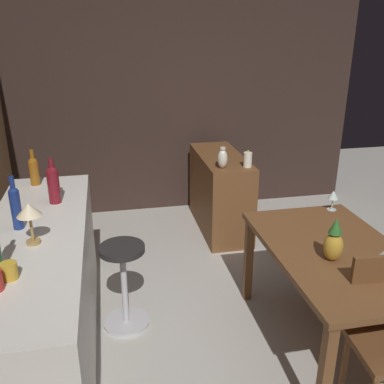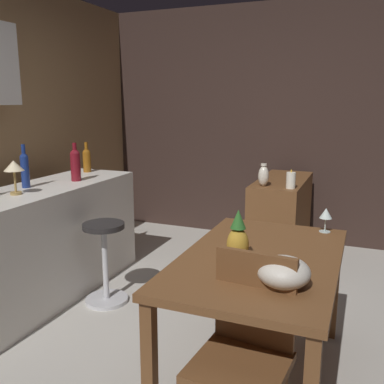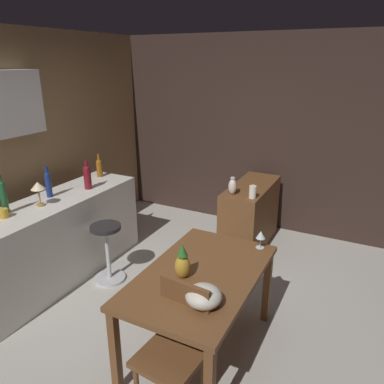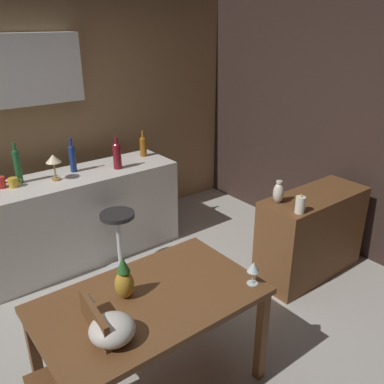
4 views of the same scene
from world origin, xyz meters
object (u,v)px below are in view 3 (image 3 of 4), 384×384
object	(u,v)px
wine_bottle_amber	(99,167)
wine_bottle_cobalt	(48,183)
wine_glass_right	(261,235)
wine_bottle_ruby	(87,176)
vase_ceramic_ivory	(233,186)
bar_stool	(108,251)
pillar_candle_tall	(253,192)
wine_glass_left	(169,281)
cup_mustard	(4,213)
fruit_bowl	(204,296)
chair_near_window	(176,344)
pineapple_centerpiece	(182,263)
sideboard_cabinet	(250,216)
dining_table	(201,283)
counter_lamp	(38,187)
wine_bottle_green	(3,196)

from	to	relation	value
wine_bottle_amber	wine_bottle_cobalt	xyz separation A→B (m)	(-0.80, -0.00, 0.03)
wine_bottle_amber	wine_glass_right	bearing A→B (deg)	-104.70
wine_bottle_ruby	vase_ceramic_ivory	distance (m)	1.63
bar_stool	wine_bottle_amber	bearing A→B (deg)	42.18
pillar_candle_tall	wine_bottle_cobalt	bearing A→B (deg)	121.61
wine_glass_left	cup_mustard	xyz separation A→B (m)	(0.14, 1.82, 0.09)
bar_stool	fruit_bowl	xyz separation A→B (m)	(-0.83, -1.52, 0.47)
wine_bottle_cobalt	wine_bottle_ruby	bearing A→B (deg)	-25.34
chair_near_window	pineapple_centerpiece	size ratio (longest dim) A/B	3.24
sideboard_cabinet	wine_bottle_ruby	xyz separation A→B (m)	(-1.17, 1.53, 0.64)
wine_glass_right	wine_bottle_cobalt	size ratio (longest dim) A/B	0.47
wine_glass_right	fruit_bowl	distance (m)	0.94
fruit_bowl	wine_glass_right	bearing A→B (deg)	-5.87
wine_bottle_amber	cup_mustard	distance (m)	1.39
wine_glass_left	cup_mustard	bearing A→B (deg)	85.72
fruit_bowl	wine_bottle_ruby	xyz separation A→B (m)	(1.10, 1.95, 0.24)
dining_table	sideboard_cabinet	distance (m)	1.96
dining_table	bar_stool	distance (m)	1.45
pineapple_centerpiece	counter_lamp	world-z (taller)	counter_lamp
pineapple_centerpiece	vase_ceramic_ivory	world-z (taller)	vase_ceramic_ivory
wine_glass_left	fruit_bowl	distance (m)	0.26
fruit_bowl	wine_bottle_amber	world-z (taller)	wine_bottle_amber
pineapple_centerpiece	pillar_candle_tall	world-z (taller)	pineapple_centerpiece
pineapple_centerpiece	vase_ceramic_ivory	size ratio (longest dim) A/B	1.38
wine_bottle_amber	wine_bottle_green	distance (m)	1.31
sideboard_cabinet	pineapple_centerpiece	size ratio (longest dim) A/B	3.95
dining_table	chair_near_window	size ratio (longest dim) A/B	1.49
sideboard_cabinet	chair_near_window	world-z (taller)	chair_near_window
cup_mustard	wine_bottle_green	bearing A→B (deg)	43.20
wine_bottle_cobalt	pillar_candle_tall	size ratio (longest dim) A/B	2.03
pineapple_centerpiece	wine_bottle_cobalt	bearing A→B (deg)	75.34
wine_glass_right	pineapple_centerpiece	size ratio (longest dim) A/B	0.57
wine_bottle_ruby	chair_near_window	bearing A→B (deg)	-124.53
wine_glass_left	wine_bottle_green	world-z (taller)	wine_bottle_green
bar_stool	wine_bottle_green	xyz separation A→B (m)	(-0.63, 0.63, 0.73)
wine_glass_right	counter_lamp	distance (m)	2.17
wine_bottle_amber	wine_bottle_cobalt	bearing A→B (deg)	-179.77
dining_table	wine_bottle_green	size ratio (longest dim) A/B	3.54
wine_glass_left	wine_bottle_green	bearing A→B (deg)	83.60
pillar_candle_tall	wine_bottle_green	bearing A→B (deg)	131.39
sideboard_cabinet	chair_near_window	xyz separation A→B (m)	(-2.43, -0.30, 0.08)
cup_mustard	pillar_candle_tall	bearing A→B (deg)	-46.21
dining_table	bar_stool	bearing A→B (deg)	69.84
chair_near_window	vase_ceramic_ivory	xyz separation A→B (m)	(2.02, 0.40, 0.43)
wine_bottle_cobalt	counter_lamp	bearing A→B (deg)	-152.91
wine_glass_left	counter_lamp	distance (m)	1.84
bar_stool	wine_bottle_amber	xyz separation A→B (m)	(0.68, 0.62, 0.68)
wine_bottle_cobalt	wine_bottle_amber	bearing A→B (deg)	0.23
wine_glass_left	counter_lamp	bearing A→B (deg)	74.26
sideboard_cabinet	pillar_candle_tall	distance (m)	0.65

